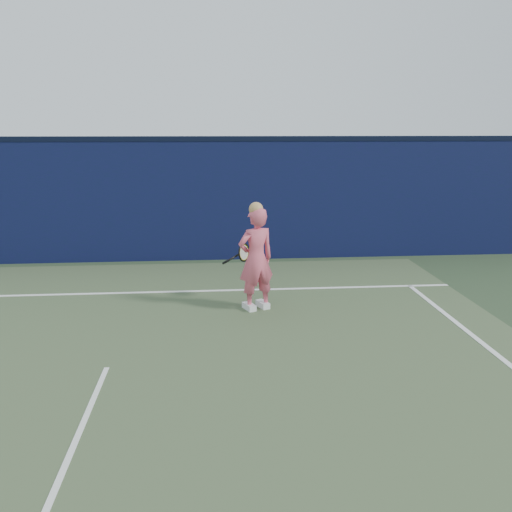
{
  "coord_description": "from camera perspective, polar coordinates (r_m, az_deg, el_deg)",
  "views": [
    {
      "loc": [
        1.26,
        -5.05,
        2.79
      ],
      "look_at": [
        1.95,
        3.01,
        0.85
      ],
      "focal_mm": 38.0,
      "sensor_mm": 36.0,
      "label": 1
    }
  ],
  "objects": [
    {
      "name": "backstop_wall",
      "position": [
        11.72,
        -11.03,
        5.65
      ],
      "size": [
        24.0,
        0.4,
        2.5
      ],
      "primitive_type": "cube",
      "color": "#0B1533",
      "rests_on": "ground"
    },
    {
      "name": "racket",
      "position": [
        8.75,
        -1.43,
        0.29
      ],
      "size": [
        0.48,
        0.4,
        0.31
      ],
      "rotation": [
        0.0,
        0.0,
        0.58
      ],
      "color": "black",
      "rests_on": "ground"
    },
    {
      "name": "player",
      "position": [
        8.33,
        0.0,
        -0.28
      ],
      "size": [
        0.69,
        0.58,
        1.69
      ],
      "rotation": [
        0.0,
        0.0,
        3.53
      ],
      "color": "#E55970",
      "rests_on": "ground"
    },
    {
      "name": "court_lines",
      "position": [
        5.62,
        -17.95,
        -16.87
      ],
      "size": [
        11.0,
        12.04,
        0.01
      ],
      "color": "white",
      "rests_on": "court_surface"
    },
    {
      "name": "ground",
      "position": [
        5.9,
        -17.21,
        -15.38
      ],
      "size": [
        80.0,
        80.0,
        0.0
      ],
      "primitive_type": "plane",
      "color": "#2D3D25",
      "rests_on": "ground"
    },
    {
      "name": "wall_cap",
      "position": [
        11.62,
        -11.32,
        12.01
      ],
      "size": [
        24.0,
        0.42,
        0.1
      ],
      "primitive_type": "cube",
      "color": "black",
      "rests_on": "backstop_wall"
    }
  ]
}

